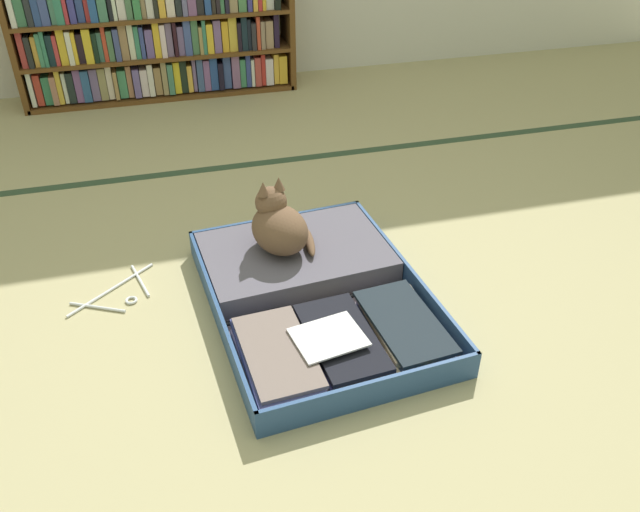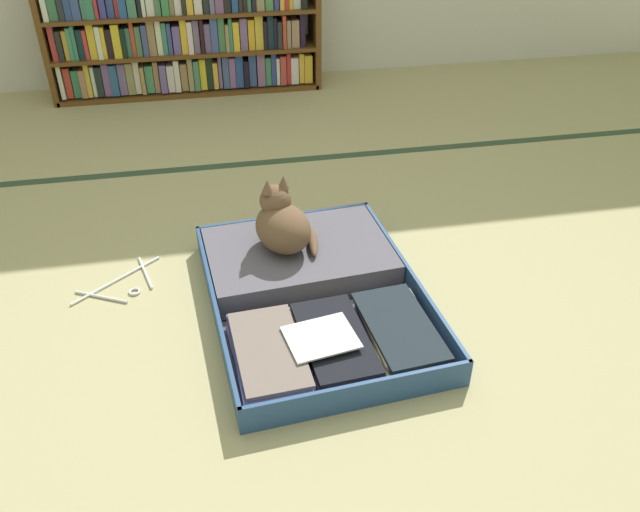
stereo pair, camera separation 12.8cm
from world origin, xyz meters
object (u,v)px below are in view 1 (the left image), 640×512
at_px(bookshelf, 155,36).
at_px(clothes_hanger, 118,293).
at_px(open_suitcase, 312,290).
at_px(black_cat, 278,225).

bearing_deg(bookshelf, clothes_hanger, -98.40).
distance_m(open_suitcase, clothes_hanger, 0.65).
height_order(bookshelf, clothes_hanger, bookshelf).
bearing_deg(open_suitcase, clothes_hanger, 162.54).
distance_m(bookshelf, black_cat, 1.86).
xyz_separation_m(bookshelf, black_cat, (0.29, -1.84, -0.14)).
xyz_separation_m(open_suitcase, clothes_hanger, (-0.62, 0.20, -0.04)).
distance_m(black_cat, clothes_hanger, 0.59).
height_order(open_suitcase, black_cat, black_cat).
xyz_separation_m(open_suitcase, black_cat, (-0.07, 0.19, 0.14)).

